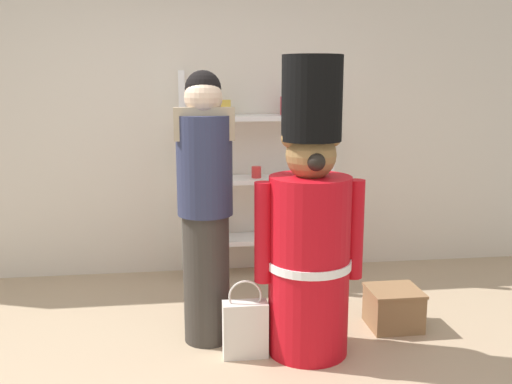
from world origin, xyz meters
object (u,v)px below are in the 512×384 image
object	(u,v)px
merchandise_shelf	(256,176)
shopping_bag	(245,328)
person_shopper	(204,204)
display_crate	(393,308)
teddy_bear_guard	(310,231)

from	to	relation	value
merchandise_shelf	shopping_bag	xyz separation A→B (m)	(-0.27, -1.50, -0.68)
person_shopper	shopping_bag	world-z (taller)	person_shopper
shopping_bag	display_crate	distance (m)	1.09
merchandise_shelf	person_shopper	size ratio (longest dim) A/B	1.01
teddy_bear_guard	shopping_bag	xyz separation A→B (m)	(-0.39, -0.02, -0.59)
person_shopper	display_crate	distance (m)	1.49
person_shopper	display_crate	bearing A→B (deg)	1.03
merchandise_shelf	teddy_bear_guard	bearing A→B (deg)	-85.16
merchandise_shelf	display_crate	world-z (taller)	merchandise_shelf
merchandise_shelf	shopping_bag	world-z (taller)	merchandise_shelf
person_shopper	display_crate	size ratio (longest dim) A/B	4.94
teddy_bear_guard	merchandise_shelf	bearing A→B (deg)	94.84
display_crate	person_shopper	bearing A→B (deg)	-178.97
merchandise_shelf	display_crate	bearing A→B (deg)	-57.10
teddy_bear_guard	shopping_bag	bearing A→B (deg)	-177.43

